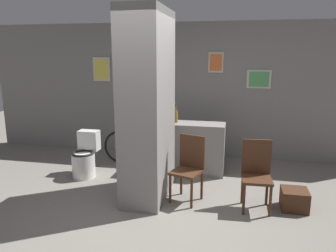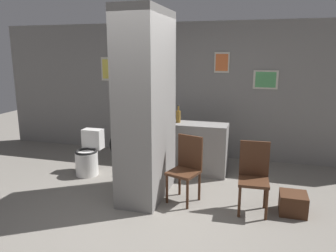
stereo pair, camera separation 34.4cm
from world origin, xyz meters
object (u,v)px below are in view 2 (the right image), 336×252
(toilet, at_px, (88,156))
(bottle_tall, at_px, (178,116))
(chair_by_doorway, at_px, (254,174))
(bicycle, at_px, (149,147))
(chair_near_pillar, at_px, (186,166))

(toilet, xyz_separation_m, bottle_tall, (1.44, 0.54, 0.67))
(toilet, height_order, bottle_tall, bottle_tall)
(chair_by_doorway, bearing_deg, bottle_tall, 135.70)
(chair_by_doorway, distance_m, bottle_tall, 1.80)
(toilet, xyz_separation_m, bicycle, (0.83, 0.73, 0.01))
(bicycle, height_order, bottle_tall, bottle_tall)
(toilet, relative_size, bicycle, 0.47)
(chair_near_pillar, distance_m, chair_by_doorway, 0.91)
(bicycle, bearing_deg, chair_by_doorway, -35.09)
(toilet, xyz_separation_m, chair_by_doorway, (2.74, -0.61, 0.18))
(chair_by_doorway, height_order, bicycle, chair_by_doorway)
(chair_near_pillar, bearing_deg, bicycle, 146.28)
(chair_near_pillar, relative_size, bottle_tall, 2.94)
(chair_by_doorway, xyz_separation_m, bottle_tall, (-1.30, 1.15, 0.49))
(chair_by_doorway, height_order, bottle_tall, bottle_tall)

